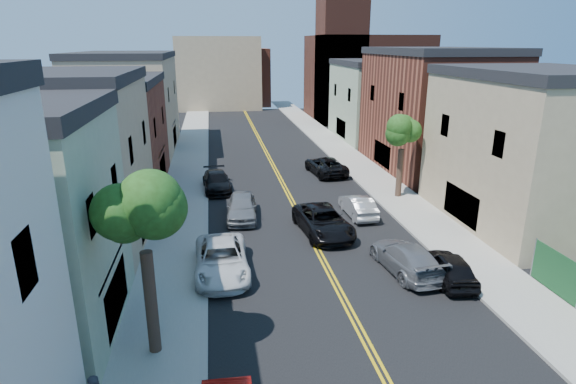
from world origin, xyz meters
name	(u,v)px	position (x,y,z in m)	size (l,w,h in m)	color
sidewalk_left	(187,171)	(-7.90, 40.00, 0.07)	(3.20, 100.00, 0.15)	gray
sidewalk_right	(357,164)	(7.90, 40.00, 0.07)	(3.20, 100.00, 0.15)	gray
curb_left	(207,170)	(-6.15, 40.00, 0.07)	(0.30, 100.00, 0.15)	gray
curb_right	(339,165)	(6.15, 40.00, 0.07)	(0.30, 100.00, 0.15)	gray
bldg_left_tan_near	(55,168)	(-14.00, 25.00, 4.50)	(9.00, 10.00, 9.00)	#998466
bldg_left_brick	(100,138)	(-14.00, 36.00, 4.00)	(9.00, 12.00, 8.00)	brown
bldg_left_tan_far	(128,105)	(-14.00, 50.00, 4.75)	(9.00, 16.00, 9.50)	#998466
bldg_right_tan	(534,153)	(14.00, 24.00, 4.50)	(9.00, 12.00, 9.00)	#998466
bldg_right_brick	(433,113)	(14.00, 38.00, 5.00)	(9.00, 14.00, 10.00)	brown
bldg_right_palegrn	(379,103)	(14.00, 52.00, 4.25)	(9.00, 12.00, 8.50)	gray
church	(360,69)	(16.33, 67.07, 7.24)	(16.20, 14.20, 22.60)	#4C2319
backdrop_left	(219,73)	(-4.00, 82.00, 6.00)	(14.00, 8.00, 12.00)	#998466
backdrop_center	(241,77)	(0.00, 86.00, 5.00)	(10.00, 8.00, 10.00)	brown
tree_left_mid	(140,183)	(-7.88, 14.01, 6.58)	(5.20, 5.20, 9.29)	#37251B
tree_right_far	(404,120)	(7.92, 30.01, 5.76)	(4.40, 4.40, 8.03)	#37251B
white_pickup	(222,259)	(-5.30, 19.96, 0.78)	(2.58, 5.59, 1.55)	silver
grey_car_left	(242,207)	(-3.80, 27.47, 0.80)	(1.89, 4.70, 1.60)	slate
black_car_left	(217,181)	(-5.33, 33.96, 0.72)	(2.01, 4.94, 1.43)	black
grey_car_right	(406,258)	(3.80, 18.75, 0.74)	(2.08, 5.13, 1.49)	#5C5E64
black_car_right	(450,267)	(5.50, 17.51, 0.70)	(1.66, 4.12, 1.40)	black
silver_car_right	(358,206)	(3.80, 26.78, 0.69)	(1.46, 4.20, 1.38)	#9EA0A5
dark_car_right_far	(326,166)	(4.14, 37.26, 0.76)	(2.53, 5.49, 1.53)	black
black_suv_lane	(323,221)	(0.84, 24.18, 0.78)	(2.59, 5.63, 1.56)	black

